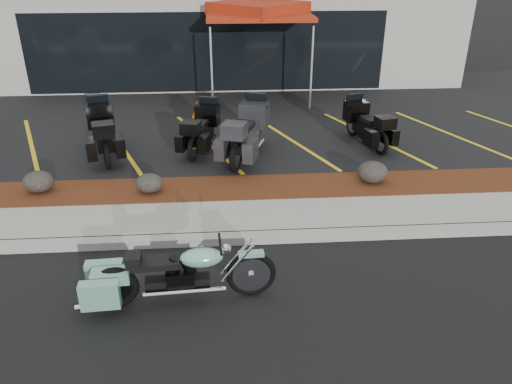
{
  "coord_description": "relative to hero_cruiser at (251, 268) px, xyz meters",
  "views": [
    {
      "loc": [
        0.44,
        -6.61,
        4.66
      ],
      "look_at": [
        0.99,
        1.2,
        0.82
      ],
      "focal_mm": 35.0,
      "sensor_mm": 36.0,
      "label": 1
    }
  ],
  "objects": [
    {
      "name": "traffic_cone",
      "position": [
        -1.08,
        8.34,
        -0.09
      ],
      "size": [
        0.4,
        0.4,
        0.5
      ],
      "primitive_type": "cone",
      "rotation": [
        0.0,
        0.0,
        -0.42
      ],
      "color": "#DF5C07",
      "rests_on": "upper_lot"
    },
    {
      "name": "boulder_right",
      "position": [
        2.79,
        3.48,
        -0.09
      ],
      "size": [
        0.65,
        0.54,
        0.46
      ],
      "primitive_type": "ellipsoid",
      "color": "black",
      "rests_on": "mulch_bed"
    },
    {
      "name": "popup_canopy",
      "position": [
        0.88,
        10.49,
        2.39
      ],
      "size": [
        3.48,
        3.48,
        3.0
      ],
      "rotation": [
        0.0,
        0.0,
        0.08
      ],
      "color": "silver",
      "rests_on": "upper_lot"
    },
    {
      "name": "hero_cruiser",
      "position": [
        0.0,
        0.0,
        0.0
      ],
      "size": [
        2.79,
        0.85,
        0.97
      ],
      "primitive_type": null,
      "rotation": [
        0.0,
        0.0,
        0.06
      ],
      "color": "#6EAC94",
      "rests_on": "ground"
    },
    {
      "name": "ground",
      "position": [
        -0.79,
        0.61,
        -0.48
      ],
      "size": [
        90.0,
        90.0,
        0.0
      ],
      "primitive_type": "plane",
      "color": "black",
      "rests_on": "ground"
    },
    {
      "name": "boulder_left",
      "position": [
        -4.13,
        3.5,
        -0.11
      ],
      "size": [
        0.62,
        0.52,
        0.44
      ],
      "primitive_type": "ellipsoid",
      "color": "black",
      "rests_on": "mulch_bed"
    },
    {
      "name": "touring_black_rear",
      "position": [
        3.08,
        6.41,
        0.24
      ],
      "size": [
        1.22,
        2.11,
        1.15
      ],
      "primitive_type": null,
      "rotation": [
        0.0,
        0.0,
        1.82
      ],
      "color": "black",
      "rests_on": "upper_lot"
    },
    {
      "name": "touring_grey",
      "position": [
        0.47,
        5.85,
        0.35
      ],
      "size": [
        1.62,
        2.53,
        1.38
      ],
      "primitive_type": null,
      "rotation": [
        0.0,
        0.0,
        1.24
      ],
      "color": "#29292D",
      "rests_on": "upper_lot"
    },
    {
      "name": "dealership_building",
      "position": [
        -0.79,
        15.08,
        1.52
      ],
      "size": [
        18.0,
        8.16,
        4.0
      ],
      "color": "gray",
      "rests_on": "ground"
    },
    {
      "name": "upper_lot",
      "position": [
        -0.79,
        8.81,
        -0.41
      ],
      "size": [
        26.0,
        9.6,
        0.15
      ],
      "primitive_type": "cube",
      "color": "black",
      "rests_on": "ground"
    },
    {
      "name": "touring_black_mid",
      "position": [
        -0.69,
        6.34,
        0.25
      ],
      "size": [
        1.24,
        2.13,
        1.16
      ],
      "primitive_type": null,
      "rotation": [
        0.0,
        0.0,
        1.32
      ],
      "color": "black",
      "rests_on": "upper_lot"
    },
    {
      "name": "curb",
      "position": [
        -0.79,
        1.51,
        -0.41
      ],
      "size": [
        24.0,
        0.25,
        0.15
      ],
      "primitive_type": "cube",
      "color": "gray",
      "rests_on": "ground"
    },
    {
      "name": "boulder_mid",
      "position": [
        -1.87,
        3.32,
        -0.13
      ],
      "size": [
        0.56,
        0.47,
        0.4
      ],
      "primitive_type": "ellipsoid",
      "color": "black",
      "rests_on": "mulch_bed"
    },
    {
      "name": "sidewalk",
      "position": [
        -0.79,
        2.21,
        -0.41
      ],
      "size": [
        24.0,
        1.2,
        0.15
      ],
      "primitive_type": "cube",
      "color": "gray",
      "rests_on": "ground"
    },
    {
      "name": "mulch_bed",
      "position": [
        -0.79,
        3.41,
        -0.4
      ],
      "size": [
        24.0,
        1.2,
        0.16
      ],
      "primitive_type": "cube",
      "color": "#3B1A0D",
      "rests_on": "ground"
    },
    {
      "name": "touring_black_front",
      "position": [
        -3.38,
        6.18,
        0.32
      ],
      "size": [
        1.41,
        2.39,
        1.31
      ],
      "primitive_type": null,
      "rotation": [
        0.0,
        0.0,
        1.83
      ],
      "color": "black",
      "rests_on": "upper_lot"
    }
  ]
}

